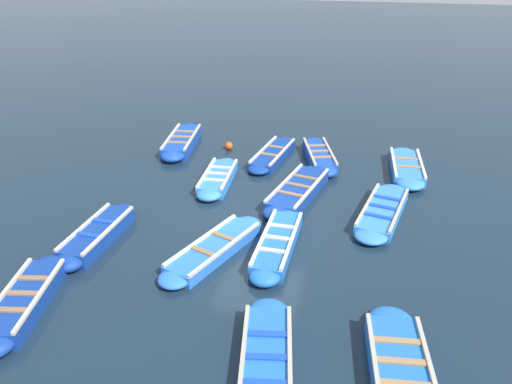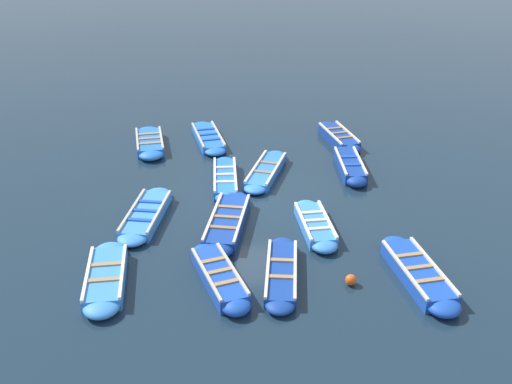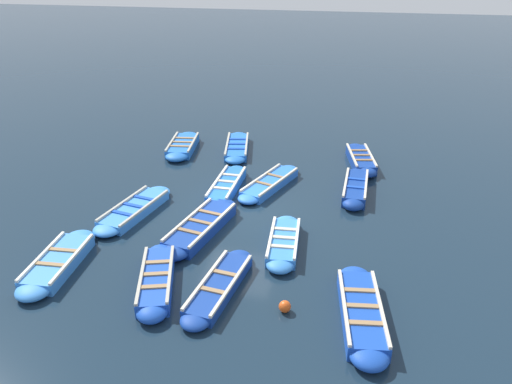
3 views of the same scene
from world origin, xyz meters
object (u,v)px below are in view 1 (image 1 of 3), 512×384
(boat_drifting, at_px, (319,156))
(boat_inner_gap, at_px, (25,301))
(boat_bow_out, at_px, (407,167))
(boat_end_of_row, at_px, (273,155))
(boat_alongside, at_px, (214,249))
(boat_outer_left, at_px, (383,212))
(boat_mid_row, at_px, (298,191))
(boat_far_corner, at_px, (278,244))
(boat_broadside, at_px, (98,235))
(boat_centre, at_px, (400,369))
(boat_stern_in, at_px, (266,364))
(buoy_orange_near, at_px, (229,146))
(boat_near_quay, at_px, (182,142))
(boat_tucked, at_px, (218,178))

(boat_drifting, xyz_separation_m, boat_inner_gap, (-5.13, -9.44, 0.01))
(boat_bow_out, bearing_deg, boat_end_of_row, 178.32)
(boat_inner_gap, relative_size, boat_alongside, 0.90)
(boat_bow_out, xyz_separation_m, boat_outer_left, (-0.77, -3.35, -0.02))
(boat_mid_row, bearing_deg, boat_far_corner, -90.71)
(boat_broadside, height_order, boat_centre, boat_broadside)
(boat_outer_left, bearing_deg, boat_broadside, -157.06)
(boat_alongside, height_order, boat_centre, boat_centre)
(boat_stern_in, xyz_separation_m, boat_bow_out, (2.79, 9.68, 0.02))
(boat_stern_in, bearing_deg, boat_end_of_row, 100.79)
(boat_centre, height_order, boat_outer_left, boat_centre)
(boat_mid_row, xyz_separation_m, boat_end_of_row, (-1.35, 2.77, -0.04))
(boat_drifting, height_order, boat_inner_gap, boat_inner_gap)
(boat_stern_in, distance_m, buoy_orange_near, 10.92)
(boat_inner_gap, height_order, boat_centre, boat_inner_gap)
(boat_bow_out, bearing_deg, boat_outer_left, -102.95)
(boat_inner_gap, distance_m, boat_far_corner, 5.90)
(boat_end_of_row, distance_m, boat_broadside, 7.33)
(boat_end_of_row, xyz_separation_m, boat_broadside, (-3.32, -6.53, 0.05))
(boat_drifting, height_order, boat_centre, boat_drifting)
(boat_bow_out, relative_size, boat_far_corner, 0.98)
(boat_mid_row, height_order, boat_alongside, boat_mid_row)
(boat_far_corner, bearing_deg, boat_stern_in, -81.94)
(boat_alongside, bearing_deg, buoy_orange_near, 103.02)
(boat_stern_in, distance_m, boat_centre, 2.39)
(boat_centre, bearing_deg, boat_stern_in, -170.50)
(boat_outer_left, bearing_deg, boat_far_corner, -137.37)
(boat_drifting, height_order, boat_bow_out, boat_drifting)
(boat_bow_out, bearing_deg, buoy_orange_near, 174.65)
(buoy_orange_near, bearing_deg, boat_outer_left, -34.85)
(boat_inner_gap, distance_m, boat_outer_left, 9.39)
(boat_near_quay, relative_size, boat_tucked, 1.19)
(boat_broadside, bearing_deg, boat_inner_gap, -93.11)
(buoy_orange_near, bearing_deg, boat_far_corner, -63.90)
(boat_stern_in, distance_m, boat_far_corner, 4.00)
(boat_centre, bearing_deg, boat_alongside, 145.81)
(boat_stern_in, relative_size, boat_outer_left, 0.98)
(boat_broadside, bearing_deg, boat_bow_out, 38.73)
(boat_far_corner, distance_m, boat_outer_left, 3.50)
(boat_alongside, bearing_deg, boat_broadside, -177.90)
(boat_near_quay, xyz_separation_m, boat_bow_out, (8.28, -0.51, -0.02))
(boat_stern_in, xyz_separation_m, buoy_orange_near, (-3.66, 10.29, -0.00))
(boat_alongside, xyz_separation_m, boat_far_corner, (1.51, 0.56, 0.02))
(boat_mid_row, bearing_deg, boat_drifting, 83.84)
(boat_tucked, relative_size, boat_outer_left, 0.83)
(boat_stern_in, relative_size, boat_inner_gap, 1.11)
(boat_drifting, relative_size, boat_broadside, 1.03)
(boat_inner_gap, xyz_separation_m, boat_near_quay, (-0.15, 9.70, -0.01))
(boat_near_quay, relative_size, boat_end_of_row, 1.05)
(boat_stern_in, relative_size, boat_broadside, 1.14)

